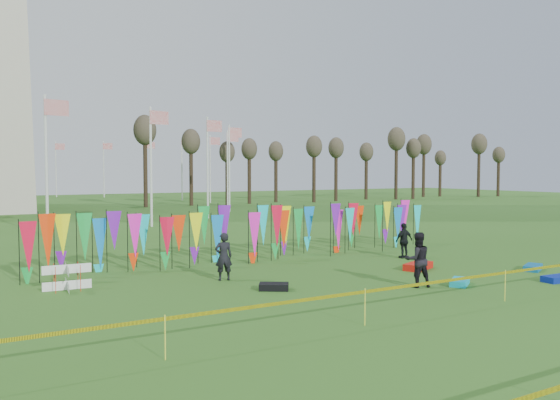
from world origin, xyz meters
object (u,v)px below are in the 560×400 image
box_kite (67,277)px  kite_bag_red (418,266)px  person_mid (418,260)px  person_left (224,257)px  kite_bag_blue (557,279)px  kite_bag_teal (533,267)px  kite_bag_turquoise (460,282)px  kite_bag_black (274,287)px  person_right (404,241)px

box_kite → kite_bag_red: bearing=-12.3°
box_kite → person_mid: person_mid is taller
person_left → kite_bag_blue: size_ratio=1.66×
person_mid → kite_bag_teal: (5.88, 0.08, -0.78)m
person_left → kite_bag_blue: bearing=161.3°
kite_bag_blue → kite_bag_red: size_ratio=0.72×
box_kite → kite_bag_turquoise: box_kite is taller
kite_bag_red → kite_bag_black: bearing=-175.7°
box_kite → kite_bag_turquoise: (11.28, -5.45, -0.31)m
kite_bag_red → kite_bag_black: 6.51m
box_kite → kite_bag_blue: 15.99m
kite_bag_turquoise → kite_bag_blue: 3.47m
box_kite → kite_bag_blue: (14.53, -6.67, -0.31)m
person_mid → kite_bag_black: size_ratio=1.94×
person_right → kite_bag_blue: bearing=99.4°
person_right → kite_bag_teal: 5.11m
box_kite → kite_bag_red: size_ratio=0.60×
person_mid → kite_bag_teal: size_ratio=1.64×
person_left → person_right: bearing=-164.0°
person_left → box_kite: bearing=0.7°
kite_bag_blue → person_right: bearing=99.2°
kite_bag_red → person_mid: bearing=-134.0°
kite_bag_red → kite_bag_blue: bearing=-59.3°
kite_bag_teal → kite_bag_black: bearing=170.1°
box_kite → kite_bag_teal: 16.50m
person_mid → box_kite: bearing=-8.3°
kite_bag_turquoise → person_right: bearing=66.5°
person_left → kite_bag_black: (0.76, -2.16, -0.71)m
kite_bag_turquoise → kite_bag_blue: bearing=-20.6°
person_mid → person_left: bearing=-20.3°
person_mid → kite_bag_red: bearing=-115.6°
box_kite → kite_bag_black: (5.64, -3.13, -0.30)m
box_kite → kite_bag_blue: bearing=-24.7°
kite_bag_teal → kite_bag_turquoise: bearing=-172.8°
box_kite → kite_bag_black: bearing=-29.0°
person_right → kite_bag_teal: size_ratio=1.40×
kite_bag_blue → kite_bag_red: kite_bag_red is taller
person_mid → kite_bag_teal: person_mid is taller
kite_bag_turquoise → person_left: bearing=145.0°
person_left → kite_bag_turquoise: size_ratio=1.63×
person_right → kite_bag_black: person_right is taller
person_right → kite_bag_blue: (1.03, -6.33, -0.65)m
person_right → kite_bag_black: (-7.86, -2.78, -0.65)m
kite_bag_blue → kite_bag_teal: 2.17m
person_mid → kite_bag_blue: bearing=178.3°
kite_bag_turquoise → kite_bag_red: kite_bag_red is taller
person_mid → kite_bag_blue: person_mid is taller
box_kite → kite_bag_blue: size_ratio=0.83×
kite_bag_turquoise → kite_bag_red: (0.86, 2.81, 0.03)m
person_mid → kite_bag_blue: size_ratio=1.79×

